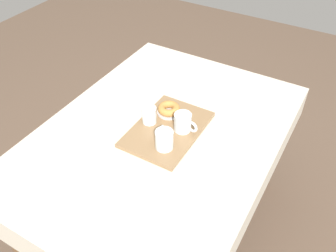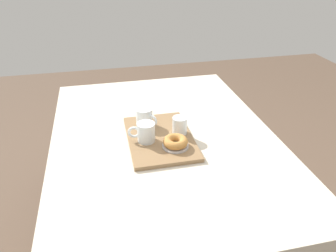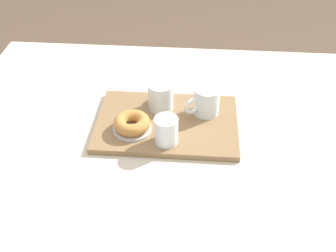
% 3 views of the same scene
% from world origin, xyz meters
% --- Properties ---
extents(dining_table, '(1.39, 1.01, 0.72)m').
position_xyz_m(dining_table, '(0.00, 0.00, 0.63)').
color(dining_table, beige).
rests_on(dining_table, ground).
extents(serving_tray, '(0.42, 0.28, 0.02)m').
position_xyz_m(serving_tray, '(-0.03, 0.02, 0.73)').
color(serving_tray, olive).
rests_on(serving_tray, dining_table).
extents(tea_mug_left, '(0.11, 0.09, 0.09)m').
position_xyz_m(tea_mug_left, '(0.08, 0.07, 0.78)').
color(tea_mug_left, white).
rests_on(tea_mug_left, serving_tray).
extents(tea_mug_right, '(0.08, 0.12, 0.09)m').
position_xyz_m(tea_mug_right, '(-0.05, 0.09, 0.78)').
color(tea_mug_right, white).
rests_on(tea_mug_right, serving_tray).
extents(water_glass_near, '(0.07, 0.07, 0.08)m').
position_xyz_m(water_glass_near, '(-0.02, -0.07, 0.78)').
color(water_glass_near, white).
rests_on(water_glass_near, serving_tray).
extents(donut_plate_left, '(0.11, 0.11, 0.01)m').
position_xyz_m(donut_plate_left, '(-0.13, -0.02, 0.74)').
color(donut_plate_left, silver).
rests_on(donut_plate_left, serving_tray).
extents(sugar_donut_left, '(0.11, 0.11, 0.04)m').
position_xyz_m(sugar_donut_left, '(-0.13, -0.02, 0.77)').
color(sugar_donut_left, '#BC7F3D').
rests_on(sugar_donut_left, donut_plate_left).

